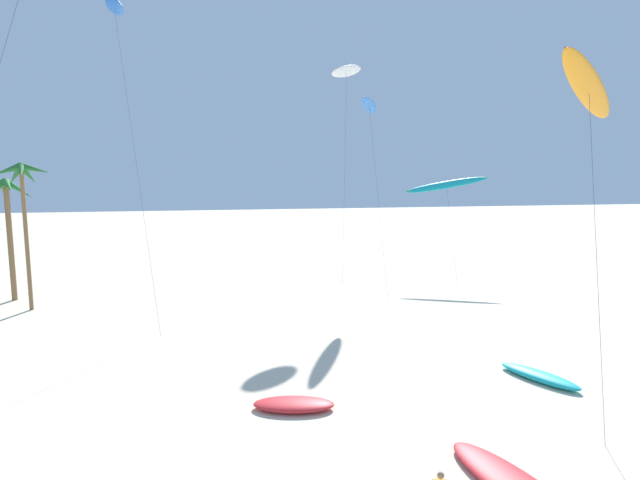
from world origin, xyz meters
name	(u,v)px	position (x,y,z in m)	size (l,w,h in m)	color
palm_tree_3	(23,188)	(-17.78, 41.64, 9.28)	(3.78, 3.54, 11.19)	olive
palm_tree_4	(7,203)	(-20.23, 45.26, 7.98)	(4.49, 4.33, 10.02)	olive
flying_kite_1	(589,89)	(10.69, 18.10, 13.66)	(7.10, 6.06, 14.84)	orange
flying_kite_2	(447,185)	(19.47, 48.29, 9.26)	(8.34, 7.04, 10.44)	#19B2B7
flying_kite_3	(114,6)	(-9.93, 36.87, 21.19)	(3.74, 6.48, 22.39)	blue
flying_kite_4	(369,106)	(10.41, 46.09, 16.60)	(4.02, 10.54, 17.17)	blue
flying_kite_5	(347,71)	(8.80, 48.27, 20.04)	(4.35, 5.18, 21.08)	white
grounded_kite_2	(539,376)	(11.92, 21.75, 0.22)	(2.81, 4.32, 0.43)	#19B2B7
grounded_kite_3	(294,404)	(-0.70, 21.20, 0.22)	(3.84, 2.31, 0.43)	red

